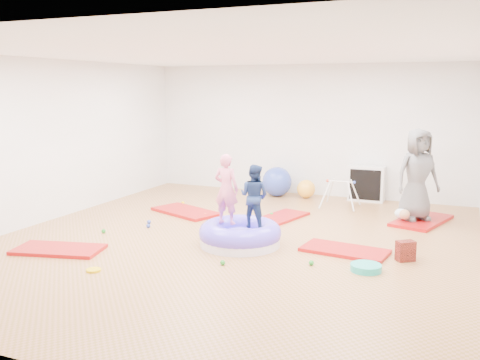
% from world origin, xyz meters
% --- Properties ---
extents(room, '(7.01, 8.01, 2.81)m').
position_xyz_m(room, '(0.00, 0.00, 1.40)').
color(room, '#AC7352').
rests_on(room, ground).
extents(gym_mat_front_left, '(1.35, 0.89, 0.05)m').
position_xyz_m(gym_mat_front_left, '(-2.09, -1.42, 0.03)').
color(gym_mat_front_left, '#9A050F').
rests_on(gym_mat_front_left, ground).
extents(gym_mat_mid_left, '(1.47, 1.11, 0.06)m').
position_xyz_m(gym_mat_mid_left, '(-1.55, 1.37, 0.03)').
color(gym_mat_mid_left, '#9A050F').
rests_on(gym_mat_mid_left, ground).
extents(gym_mat_center_back, '(0.79, 1.17, 0.04)m').
position_xyz_m(gym_mat_center_back, '(0.23, 1.69, 0.02)').
color(gym_mat_center_back, '#9A050F').
rests_on(gym_mat_center_back, ground).
extents(gym_mat_right, '(1.26, 0.74, 0.05)m').
position_xyz_m(gym_mat_right, '(1.69, 0.13, 0.02)').
color(gym_mat_right, '#9A050F').
rests_on(gym_mat_right, ground).
extents(gym_mat_rear_right, '(1.02, 1.47, 0.06)m').
position_xyz_m(gym_mat_rear_right, '(2.56, 2.37, 0.03)').
color(gym_mat_rear_right, '#9A050F').
rests_on(gym_mat_rear_right, ground).
extents(inflatable_cushion, '(1.23, 1.23, 0.39)m').
position_xyz_m(inflatable_cushion, '(0.18, -0.13, 0.15)').
color(inflatable_cushion, white).
rests_on(inflatable_cushion, ground).
extents(child_pink, '(0.39, 0.27, 1.05)m').
position_xyz_m(child_pink, '(-0.04, -0.12, 0.88)').
color(child_pink, pink).
rests_on(child_pink, inflatable_cushion).
extents(child_navy, '(0.49, 0.41, 0.92)m').
position_xyz_m(child_navy, '(0.42, -0.16, 0.82)').
color(child_navy, navy).
rests_on(child_navy, inflatable_cushion).
extents(adult_caregiver, '(0.92, 0.85, 1.57)m').
position_xyz_m(adult_caregiver, '(2.45, 2.30, 0.84)').
color(adult_caregiver, '#58585A').
rests_on(adult_caregiver, gym_mat_rear_right).
extents(infant, '(0.37, 0.38, 0.22)m').
position_xyz_m(infant, '(2.30, 2.16, 0.17)').
color(infant, white).
rests_on(infant, gym_mat_rear_right).
extents(ball_pit_balls, '(3.57, 3.19, 0.07)m').
position_xyz_m(ball_pit_balls, '(-0.88, 0.62, 0.03)').
color(ball_pit_balls, '#228D26').
rests_on(ball_pit_balls, ground).
extents(exercise_ball_blue, '(0.63, 0.63, 0.63)m').
position_xyz_m(exercise_ball_blue, '(-0.50, 3.53, 0.32)').
color(exercise_ball_blue, '#2E45B5').
rests_on(exercise_ball_blue, ground).
extents(exercise_ball_orange, '(0.39, 0.39, 0.39)m').
position_xyz_m(exercise_ball_orange, '(0.13, 3.59, 0.19)').
color(exercise_ball_orange, yellow).
rests_on(exercise_ball_orange, ground).
extents(infant_play_gym, '(0.70, 0.66, 0.54)m').
position_xyz_m(infant_play_gym, '(1.00, 2.92, 0.36)').
color(infant_play_gym, white).
rests_on(infant_play_gym, ground).
extents(cube_shelf, '(0.72, 0.36, 0.72)m').
position_xyz_m(cube_shelf, '(1.35, 3.79, 0.36)').
color(cube_shelf, white).
rests_on(cube_shelf, ground).
extents(balance_disc, '(0.39, 0.39, 0.09)m').
position_xyz_m(balance_disc, '(2.11, -0.55, 0.04)').
color(balance_disc, '#1EB1A8').
rests_on(balance_disc, ground).
extents(backpack, '(0.28, 0.26, 0.28)m').
position_xyz_m(backpack, '(2.52, 0.06, 0.14)').
color(backpack, '#A32B1D').
rests_on(backpack, ground).
extents(yellow_toy, '(0.19, 0.19, 0.03)m').
position_xyz_m(yellow_toy, '(-1.09, -1.92, 0.01)').
color(yellow_toy, '#E7C201').
rests_on(yellow_toy, ground).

